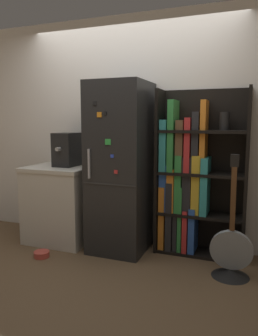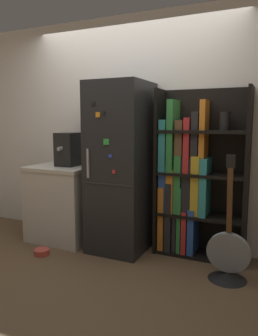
{
  "view_description": "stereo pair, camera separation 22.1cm",
  "coord_description": "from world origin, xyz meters",
  "px_view_note": "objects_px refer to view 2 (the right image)",
  "views": [
    {
      "loc": [
        1.35,
        -3.13,
        1.42
      ],
      "look_at": [
        0.09,
        0.15,
        0.91
      ],
      "focal_mm": 35.0,
      "sensor_mm": 36.0,
      "label": 1
    },
    {
      "loc": [
        1.55,
        -3.04,
        1.42
      ],
      "look_at": [
        0.09,
        0.15,
        0.91
      ],
      "focal_mm": 35.0,
      "sensor_mm": 36.0,
      "label": 2
    }
  ],
  "objects_px": {
    "refrigerator": "(121,168)",
    "guitar": "(228,262)",
    "bookshelf": "(190,181)",
    "pet_bowl": "(42,252)",
    "espresso_machine": "(69,149)"
  },
  "relations": [
    {
      "from": "refrigerator",
      "to": "bookshelf",
      "type": "distance_m",
      "value": 0.76
    },
    {
      "from": "guitar",
      "to": "espresso_machine",
      "type": "bearing_deg",
      "value": 170.26
    },
    {
      "from": "guitar",
      "to": "refrigerator",
      "type": "bearing_deg",
      "value": 167.3
    },
    {
      "from": "refrigerator",
      "to": "guitar",
      "type": "bearing_deg",
      "value": -12.7
    },
    {
      "from": "refrigerator",
      "to": "guitar",
      "type": "xyz_separation_m",
      "value": [
        1.2,
        -0.27,
        -0.74
      ]
    },
    {
      "from": "refrigerator",
      "to": "espresso_machine",
      "type": "height_order",
      "value": "refrigerator"
    },
    {
      "from": "guitar",
      "to": "pet_bowl",
      "type": "bearing_deg",
      "value": -172.19
    },
    {
      "from": "bookshelf",
      "to": "pet_bowl",
      "type": "height_order",
      "value": "bookshelf"
    },
    {
      "from": "bookshelf",
      "to": "pet_bowl",
      "type": "distance_m",
      "value": 1.75
    },
    {
      "from": "pet_bowl",
      "to": "refrigerator",
      "type": "bearing_deg",
      "value": 37.68
    },
    {
      "from": "espresso_machine",
      "to": "pet_bowl",
      "type": "height_order",
      "value": "espresso_machine"
    },
    {
      "from": "bookshelf",
      "to": "refrigerator",
      "type": "bearing_deg",
      "value": -166.19
    },
    {
      "from": "bookshelf",
      "to": "pet_bowl",
      "type": "relative_size",
      "value": 10.64
    },
    {
      "from": "espresso_machine",
      "to": "bookshelf",
      "type": "bearing_deg",
      "value": 4.87
    },
    {
      "from": "refrigerator",
      "to": "guitar",
      "type": "height_order",
      "value": "refrigerator"
    }
  ]
}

